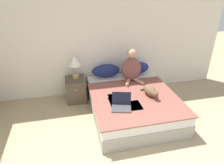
{
  "coord_description": "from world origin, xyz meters",
  "views": [
    {
      "loc": [
        -0.55,
        -0.99,
        2.34
      ],
      "look_at": [
        0.13,
        1.99,
        0.8
      ],
      "focal_mm": 32.0,
      "sensor_mm": 36.0,
      "label": 1
    }
  ],
  "objects_px": {
    "bed": "(132,103)",
    "table_lamp": "(74,62)",
    "nightstand": "(76,89)",
    "person_sitting": "(132,68)",
    "cat_tabby": "(150,91)",
    "laptop_open": "(121,105)",
    "pillow_far": "(136,68)",
    "pillow_near": "(106,71)"
  },
  "relations": [
    {
      "from": "person_sitting",
      "to": "table_lamp",
      "type": "height_order",
      "value": "person_sitting"
    },
    {
      "from": "pillow_near",
      "to": "table_lamp",
      "type": "xyz_separation_m",
      "value": [
        -0.66,
        -0.04,
        0.27
      ]
    },
    {
      "from": "bed",
      "to": "pillow_near",
      "type": "distance_m",
      "value": 0.96
    },
    {
      "from": "person_sitting",
      "to": "nightstand",
      "type": "xyz_separation_m",
      "value": [
        -1.17,
        0.21,
        -0.48
      ]
    },
    {
      "from": "bed",
      "to": "nightstand",
      "type": "distance_m",
      "value": 1.26
    },
    {
      "from": "pillow_far",
      "to": "person_sitting",
      "type": "height_order",
      "value": "person_sitting"
    },
    {
      "from": "bed",
      "to": "laptop_open",
      "type": "bearing_deg",
      "value": -127.5
    },
    {
      "from": "pillow_far",
      "to": "person_sitting",
      "type": "distance_m",
      "value": 0.38
    },
    {
      "from": "table_lamp",
      "to": "person_sitting",
      "type": "bearing_deg",
      "value": -12.39
    },
    {
      "from": "pillow_near",
      "to": "laptop_open",
      "type": "distance_m",
      "value": 1.25
    },
    {
      "from": "bed",
      "to": "pillow_near",
      "type": "xyz_separation_m",
      "value": [
        -0.34,
        0.82,
        0.37
      ]
    },
    {
      "from": "laptop_open",
      "to": "table_lamp",
      "type": "height_order",
      "value": "table_lamp"
    },
    {
      "from": "bed",
      "to": "person_sitting",
      "type": "xyz_separation_m",
      "value": [
        0.14,
        0.53,
        0.51
      ]
    },
    {
      "from": "pillow_far",
      "to": "cat_tabby",
      "type": "xyz_separation_m",
      "value": [
        -0.05,
        -0.97,
        -0.05
      ]
    },
    {
      "from": "bed",
      "to": "pillow_far",
      "type": "relative_size",
      "value": 3.12
    },
    {
      "from": "pillow_far",
      "to": "table_lamp",
      "type": "height_order",
      "value": "table_lamp"
    },
    {
      "from": "pillow_near",
      "to": "cat_tabby",
      "type": "xyz_separation_m",
      "value": [
        0.64,
        -0.97,
        -0.05
      ]
    },
    {
      "from": "nightstand",
      "to": "laptop_open",
      "type": "bearing_deg",
      "value": -59.1
    },
    {
      "from": "bed",
      "to": "cat_tabby",
      "type": "distance_m",
      "value": 0.46
    },
    {
      "from": "person_sitting",
      "to": "laptop_open",
      "type": "relative_size",
      "value": 1.83
    },
    {
      "from": "pillow_far",
      "to": "table_lamp",
      "type": "distance_m",
      "value": 1.38
    },
    {
      "from": "bed",
      "to": "table_lamp",
      "type": "height_order",
      "value": "table_lamp"
    },
    {
      "from": "laptop_open",
      "to": "cat_tabby",
      "type": "bearing_deg",
      "value": 38.99
    },
    {
      "from": "person_sitting",
      "to": "cat_tabby",
      "type": "distance_m",
      "value": 0.72
    },
    {
      "from": "person_sitting",
      "to": "cat_tabby",
      "type": "relative_size",
      "value": 1.28
    },
    {
      "from": "person_sitting",
      "to": "table_lamp",
      "type": "relative_size",
      "value": 1.42
    },
    {
      "from": "cat_tabby",
      "to": "table_lamp",
      "type": "bearing_deg",
      "value": -133.4
    },
    {
      "from": "nightstand",
      "to": "table_lamp",
      "type": "relative_size",
      "value": 1.03
    },
    {
      "from": "pillow_near",
      "to": "nightstand",
      "type": "xyz_separation_m",
      "value": [
        -0.69,
        -0.09,
        -0.34
      ]
    },
    {
      "from": "cat_tabby",
      "to": "laptop_open",
      "type": "relative_size",
      "value": 1.43
    },
    {
      "from": "pillow_near",
      "to": "nightstand",
      "type": "distance_m",
      "value": 0.77
    },
    {
      "from": "bed",
      "to": "pillow_far",
      "type": "height_order",
      "value": "pillow_far"
    },
    {
      "from": "pillow_far",
      "to": "nightstand",
      "type": "xyz_separation_m",
      "value": [
        -1.37,
        -0.09,
        -0.34
      ]
    },
    {
      "from": "laptop_open",
      "to": "table_lamp",
      "type": "relative_size",
      "value": 0.78
    },
    {
      "from": "laptop_open",
      "to": "nightstand",
      "type": "height_order",
      "value": "laptop_open"
    },
    {
      "from": "bed",
      "to": "cat_tabby",
      "type": "relative_size",
      "value": 3.55
    },
    {
      "from": "pillow_near",
      "to": "cat_tabby",
      "type": "height_order",
      "value": "pillow_near"
    },
    {
      "from": "cat_tabby",
      "to": "nightstand",
      "type": "bearing_deg",
      "value": -131.66
    },
    {
      "from": "bed",
      "to": "cat_tabby",
      "type": "height_order",
      "value": "cat_tabby"
    },
    {
      "from": "nightstand",
      "to": "table_lamp",
      "type": "distance_m",
      "value": 0.61
    },
    {
      "from": "bed",
      "to": "pillow_near",
      "type": "height_order",
      "value": "pillow_near"
    },
    {
      "from": "nightstand",
      "to": "person_sitting",
      "type": "bearing_deg",
      "value": -10.12
    }
  ]
}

